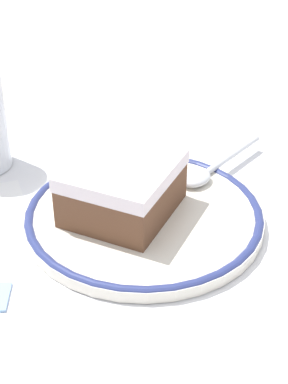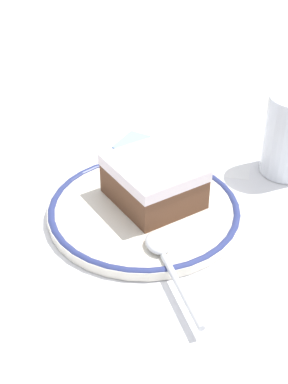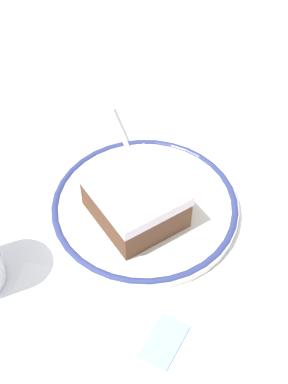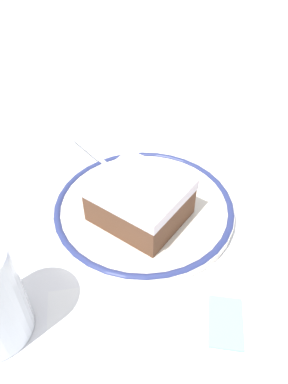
{
  "view_description": "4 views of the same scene",
  "coord_description": "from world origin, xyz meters",
  "px_view_note": "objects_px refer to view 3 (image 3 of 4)",
  "views": [
    {
      "loc": [
        0.26,
        0.35,
        0.29
      ],
      "look_at": [
        0.03,
        0.02,
        0.03
      ],
      "focal_mm": 52.59,
      "sensor_mm": 36.0,
      "label": 1
    },
    {
      "loc": [
        -0.45,
        0.04,
        0.37
      ],
      "look_at": [
        0.03,
        0.02,
        0.03
      ],
      "focal_mm": 52.18,
      "sensor_mm": 36.0,
      "label": 2
    },
    {
      "loc": [
        0.41,
        0.0,
        0.46
      ],
      "look_at": [
        0.03,
        0.02,
        0.03
      ],
      "focal_mm": 49.61,
      "sensor_mm": 36.0,
      "label": 3
    },
    {
      "loc": [
        0.31,
        -0.1,
        0.3
      ],
      "look_at": [
        0.03,
        0.02,
        0.03
      ],
      "focal_mm": 34.13,
      "sensor_mm": 36.0,
      "label": 4
    }
  ],
  "objects_px": {
    "napkin": "(68,322)",
    "sugar_packet": "(163,339)",
    "plate": "(144,206)",
    "cake_slice": "(134,200)",
    "spoon": "(127,147)"
  },
  "relations": [
    {
      "from": "napkin",
      "to": "sugar_packet",
      "type": "relative_size",
      "value": 2.62
    },
    {
      "from": "spoon",
      "to": "napkin",
      "type": "bearing_deg",
      "value": -16.08
    },
    {
      "from": "cake_slice",
      "to": "napkin",
      "type": "bearing_deg",
      "value": -29.49
    },
    {
      "from": "spoon",
      "to": "napkin",
      "type": "relative_size",
      "value": 0.98
    },
    {
      "from": "plate",
      "to": "cake_slice",
      "type": "height_order",
      "value": "cake_slice"
    },
    {
      "from": "cake_slice",
      "to": "napkin",
      "type": "distance_m",
      "value": 0.14
    },
    {
      "from": "cake_slice",
      "to": "sugar_packet",
      "type": "relative_size",
      "value": 2.46
    },
    {
      "from": "spoon",
      "to": "cake_slice",
      "type": "bearing_deg",
      "value": 2.6
    },
    {
      "from": "plate",
      "to": "cake_slice",
      "type": "bearing_deg",
      "value": -37.63
    },
    {
      "from": "plate",
      "to": "napkin",
      "type": "bearing_deg",
      "value": -30.43
    },
    {
      "from": "cake_slice",
      "to": "sugar_packet",
      "type": "bearing_deg",
      "value": 8.07
    },
    {
      "from": "spoon",
      "to": "sugar_packet",
      "type": "bearing_deg",
      "value": 5.83
    },
    {
      "from": "napkin",
      "to": "sugar_packet",
      "type": "height_order",
      "value": "sugar_packet"
    },
    {
      "from": "cake_slice",
      "to": "spoon",
      "type": "distance_m",
      "value": 0.1
    },
    {
      "from": "spoon",
      "to": "napkin",
      "type": "height_order",
      "value": "spoon"
    }
  ]
}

